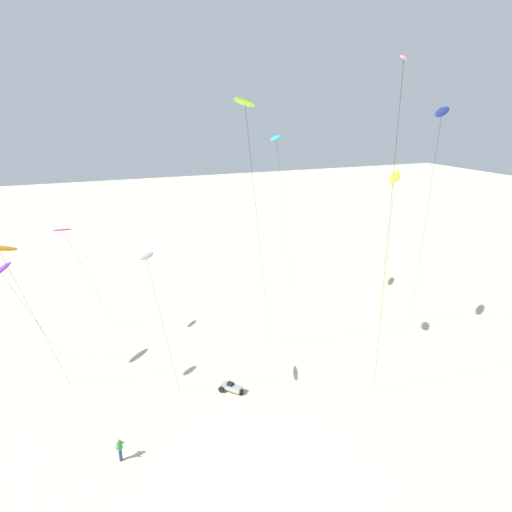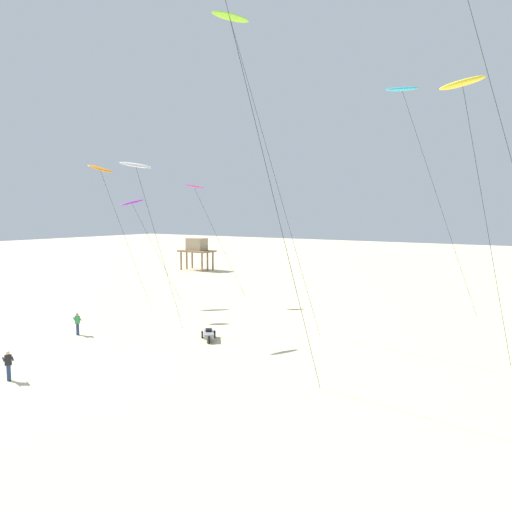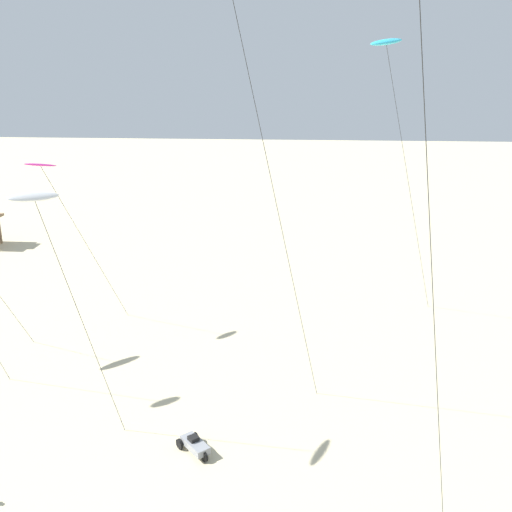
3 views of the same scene
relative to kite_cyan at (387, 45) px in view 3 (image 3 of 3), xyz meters
name	(u,v)px [view 3 (image 3 of 3)]	position (x,y,z in m)	size (l,w,h in m)	color
kite_cyan	(387,45)	(0.00, 0.00, 0.00)	(6.57, 7.59, 19.40)	#33BFE0
kite_white	(35,200)	(-15.67, -13.99, -6.28)	(3.07, 3.79, 13.09)	white
kite_magenta	(42,169)	(-20.87, -1.29, -7.26)	(4.52, 5.08, 12.13)	#D8339E
beach_buggy	(195,445)	(-9.63, -12.99, -18.45)	(1.85, 1.95, 0.82)	gray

